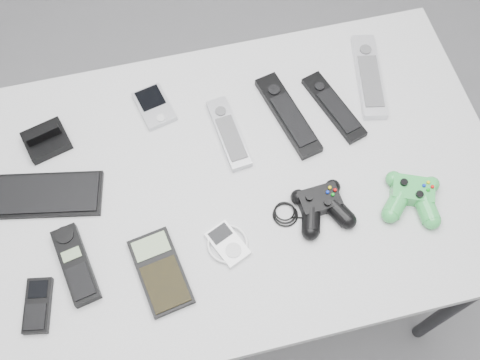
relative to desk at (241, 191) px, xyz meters
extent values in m
plane|color=slate|center=(-0.03, -0.06, -0.71)|extent=(3.50, 3.50, 0.00)
cube|color=#A6A6A8|center=(0.00, 0.00, 0.05)|extent=(1.16, 0.75, 0.03)
cylinder|color=black|center=(0.53, -0.32, -0.34)|extent=(0.04, 0.04, 0.75)
cylinder|color=black|center=(-0.53, 0.32, -0.34)|extent=(0.04, 0.04, 0.75)
cylinder|color=black|center=(0.53, 0.32, -0.34)|extent=(0.04, 0.04, 0.75)
cube|color=black|center=(-0.43, 0.06, 0.08)|extent=(0.26, 0.15, 0.02)
cube|color=black|center=(-0.41, 0.19, 0.09)|extent=(0.11, 0.10, 0.05)
cube|color=#A7A8AE|center=(-0.16, 0.23, 0.08)|extent=(0.09, 0.12, 0.02)
cube|color=#A7A8AE|center=(0.00, 0.11, 0.08)|extent=(0.07, 0.19, 0.02)
cube|color=black|center=(0.14, 0.13, 0.08)|extent=(0.11, 0.24, 0.02)
cube|color=black|center=(0.26, 0.13, 0.08)|extent=(0.11, 0.21, 0.02)
cube|color=silver|center=(0.36, 0.19, 0.08)|extent=(0.10, 0.24, 0.02)
cube|color=black|center=(-0.46, -0.18, 0.08)|extent=(0.07, 0.12, 0.02)
cube|color=black|center=(-0.38, -0.12, 0.08)|extent=(0.09, 0.18, 0.03)
cube|color=black|center=(-0.21, -0.17, 0.08)|extent=(0.12, 0.19, 0.02)
cube|color=white|center=(-0.06, -0.15, 0.08)|extent=(0.12, 0.12, 0.02)
camera|label=1|loc=(-0.13, -0.54, 1.19)|focal=42.00mm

